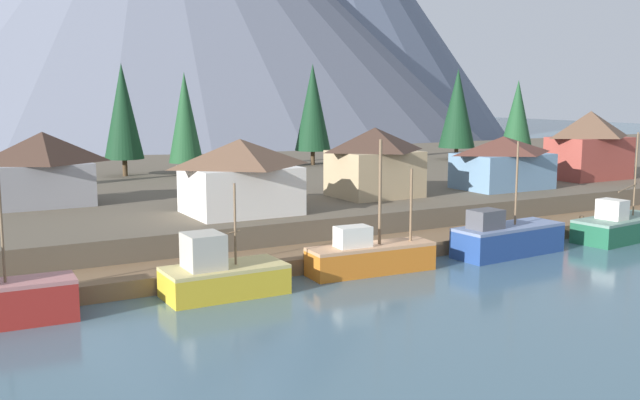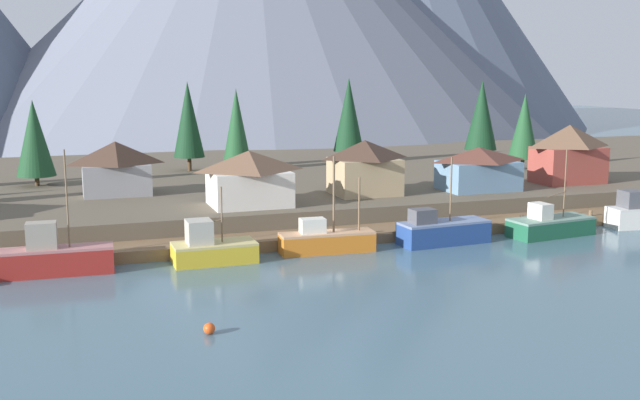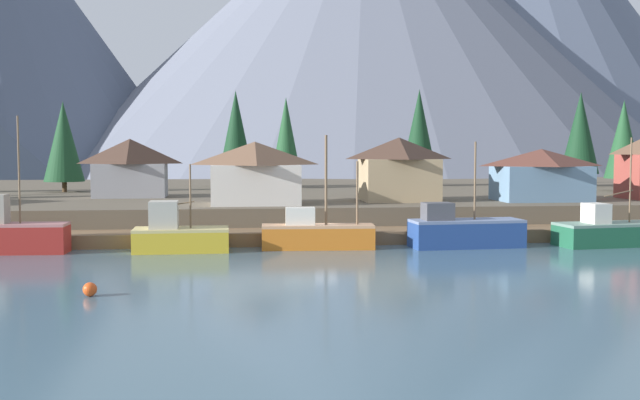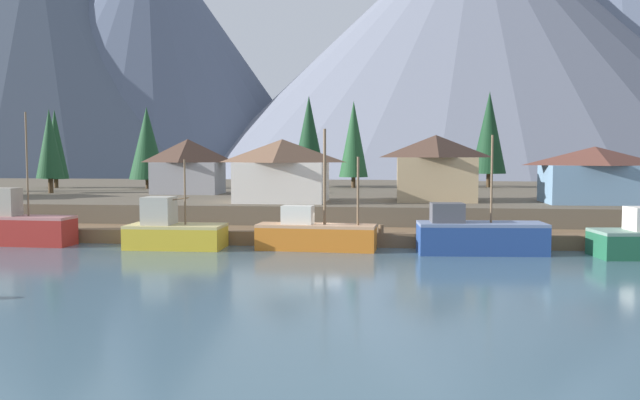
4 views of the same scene
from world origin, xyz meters
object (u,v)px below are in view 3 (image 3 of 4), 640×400
(fishing_boat_blue, at_px, (464,231))
(conifer_mid_right, at_px, (286,137))
(fishing_boat_orange, at_px, (316,234))
(conifer_back_left, at_px, (623,139))
(fishing_boat_red, at_px, (5,234))
(house_blue, at_px, (541,174))
(conifer_centre, at_px, (236,132))
(fishing_boat_green, at_px, (610,232))
(house_grey, at_px, (130,167))
(conifer_back_right, at_px, (419,131))
(house_tan, at_px, (399,168))
(house_white, at_px, (255,172))
(conifer_mid_left, at_px, (64,142))
(channel_buoy, at_px, (90,289))
(fishing_boat_yellow, at_px, (178,235))
(conifer_far_left, at_px, (580,133))

(fishing_boat_blue, height_order, conifer_mid_right, conifer_mid_right)
(fishing_boat_orange, distance_m, conifer_back_left, 44.77)
(fishing_boat_red, bearing_deg, house_blue, 17.40)
(conifer_centre, bearing_deg, fishing_boat_green, -54.68)
(fishing_boat_red, bearing_deg, conifer_back_left, 25.80)
(fishing_boat_orange, height_order, conifer_back_left, conifer_back_left)
(house_grey, relative_size, conifer_mid_right, 0.67)
(conifer_back_right, relative_size, conifer_centre, 1.03)
(house_blue, distance_m, house_grey, 38.27)
(fishing_boat_blue, bearing_deg, house_tan, 94.37)
(house_grey, bearing_deg, conifer_back_left, 4.77)
(fishing_boat_blue, height_order, house_white, house_white)
(conifer_mid_left, distance_m, conifer_back_left, 60.16)
(conifer_back_left, bearing_deg, channel_buoy, -139.87)
(fishing_boat_red, xyz_separation_m, house_grey, (6.08, 20.73, 4.02))
(fishing_boat_blue, xyz_separation_m, conifer_mid_right, (-10.38, 35.79, 7.25))
(fishing_boat_red, distance_m, fishing_boat_yellow, 11.81)
(fishing_boat_green, height_order, house_grey, house_grey)
(conifer_mid_right, height_order, conifer_far_left, conifer_far_left)
(fishing_boat_yellow, xyz_separation_m, conifer_mid_right, (10.29, 35.70, 7.24))
(fishing_boat_red, relative_size, conifer_back_left, 0.96)
(fishing_boat_yellow, height_order, fishing_boat_orange, fishing_boat_orange)
(channel_buoy, bearing_deg, fishing_boat_yellow, 78.54)
(conifer_back_right, bearing_deg, conifer_mid_left, -168.68)
(conifer_back_left, relative_size, conifer_far_left, 0.86)
(house_white, height_order, conifer_centre, conifer_centre)
(fishing_boat_orange, xyz_separation_m, conifer_back_left, (36.38, 25.13, 7.05))
(conifer_back_right, relative_size, channel_buoy, 16.84)
(conifer_mid_left, bearing_deg, conifer_far_left, 5.09)
(fishing_boat_yellow, distance_m, fishing_boat_green, 31.75)
(fishing_boat_red, xyz_separation_m, conifer_far_left, (57.94, 35.51, 7.62))
(fishing_boat_yellow, xyz_separation_m, channel_buoy, (-3.31, -16.32, -0.82))
(fishing_boat_red, bearing_deg, conifer_back_right, 47.19)
(conifer_centre, bearing_deg, conifer_far_left, -2.85)
(fishing_boat_orange, distance_m, fishing_boat_green, 21.93)
(conifer_back_left, bearing_deg, conifer_centre, 163.30)
(channel_buoy, bearing_deg, fishing_boat_blue, 34.09)
(house_blue, xyz_separation_m, conifer_back_right, (-4.61, 26.74, 4.36))
(fishing_boat_red, relative_size, house_grey, 1.34)
(fishing_boat_yellow, bearing_deg, house_grey, 104.71)
(conifer_back_right, xyz_separation_m, conifer_far_left, (19.33, -2.79, -0.27))
(house_grey, relative_size, conifer_back_right, 0.60)
(house_blue, height_order, house_grey, house_grey)
(fishing_boat_yellow, relative_size, fishing_boat_green, 0.78)
(house_grey, bearing_deg, house_tan, -17.76)
(fishing_boat_green, bearing_deg, conifer_mid_right, 114.04)
(house_tan, bearing_deg, fishing_boat_blue, -81.70)
(house_blue, bearing_deg, conifer_centre, 135.94)
(fishing_boat_orange, xyz_separation_m, conifer_back_right, (16.98, 38.35, 8.17))
(conifer_back_left, height_order, channel_buoy, conifer_back_left)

